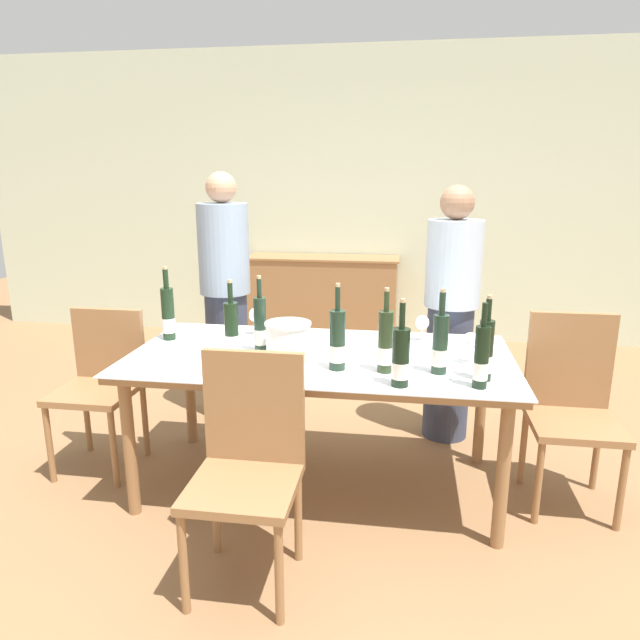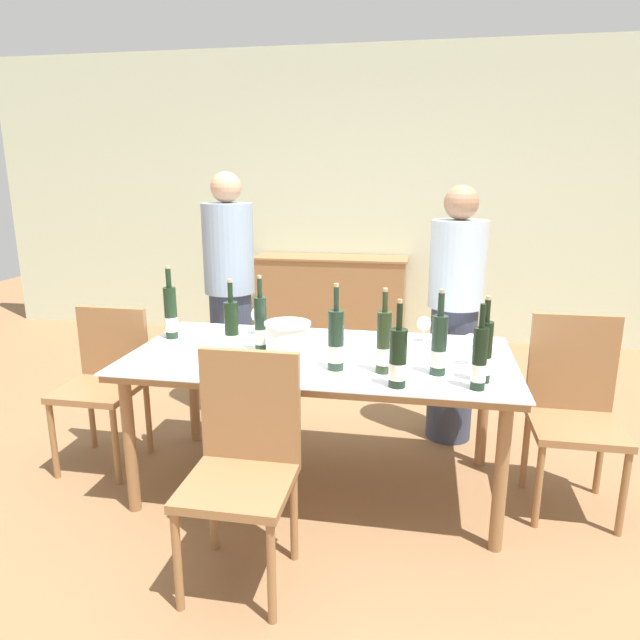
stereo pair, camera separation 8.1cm
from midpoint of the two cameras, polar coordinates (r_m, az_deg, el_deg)
The scene contains 22 objects.
ground_plane at distance 3.21m, azimuth -0.76°, elevation -16.14°, with size 12.00×12.00×0.00m, color olive.
back_wall at distance 5.75m, azimuth 4.21°, elevation 12.10°, with size 8.00×0.10×2.80m.
sideboard_cabinet at distance 5.63m, azimuth -0.10°, elevation 2.09°, with size 1.47×0.46×0.85m.
dining_table at distance 2.92m, azimuth -0.80°, elevation -4.65°, with size 1.93×0.98×0.74m.
ice_bucket at distance 2.81m, azimuth -4.03°, elevation -1.96°, with size 0.23×0.23×0.19m.
wine_bottle_0 at distance 2.60m, azimuth 15.36°, elevation -3.07°, with size 0.07×0.07×0.39m.
wine_bottle_1 at distance 2.62m, azimuth 5.68°, elevation -2.35°, with size 0.07×0.07×0.40m.
wine_bottle_2 at distance 2.46m, azimuth 7.14°, elevation -3.85°, with size 0.08×0.08×0.39m.
wine_bottle_3 at distance 2.85m, azimuth -9.63°, elevation -1.17°, with size 0.07×0.07×0.40m.
wine_bottle_4 at distance 2.64m, azimuth 11.05°, elevation -2.48°, with size 0.07×0.07×0.40m.
wine_bottle_5 at distance 2.92m, azimuth -6.81°, elevation -0.61°, with size 0.07×0.07×0.40m.
wine_bottle_6 at distance 2.64m, azimuth 0.87°, elevation -2.18°, with size 0.08×0.08×0.41m.
wine_bottle_7 at distance 2.50m, azimuth 14.93°, elevation -3.75°, with size 0.06×0.06×0.37m.
wine_bottle_8 at distance 3.24m, azimuth -15.64°, elevation 0.52°, with size 0.07×0.07×0.41m.
wine_glass_0 at distance 2.82m, azimuth 14.01°, elevation -2.13°, with size 0.08×0.08×0.15m.
wine_glass_1 at distance 3.25m, azimuth -7.11°, elevation 0.45°, with size 0.09×0.09×0.16m.
wine_glass_2 at distance 3.15m, azimuth 9.46°, elevation -0.32°, with size 0.08×0.08×0.14m.
chair_left_end at distance 3.47m, azimuth -21.61°, elevation -5.29°, with size 0.42×0.42×0.89m.
chair_right_end at distance 3.12m, azimuth 23.14°, elevation -7.23°, with size 0.42×0.42×0.96m.
chair_near_front at distance 2.37m, azimuth -8.16°, elevation -13.22°, with size 0.42×0.42×0.94m.
person_host at distance 3.84m, azimuth -10.01°, elevation 2.10°, with size 0.33×0.33×1.64m.
person_guest_left at distance 3.56m, azimuth 12.31°, elevation 0.36°, with size 0.33×0.33×1.57m.
Camera 1 is at (0.42, -2.73, 1.63)m, focal length 32.00 mm.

